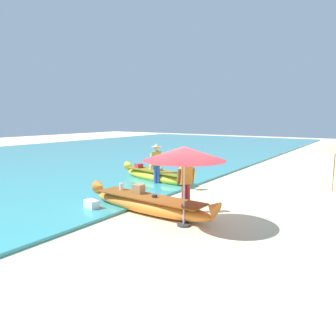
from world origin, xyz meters
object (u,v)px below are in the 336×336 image
boat_orange_foreground (149,204)px  patio_umbrella_large (184,154)px  person_tourist_customer (186,182)px  cooler_box (92,205)px  boat_yellow_midground (156,176)px  person_vendor_hatted (157,161)px

boat_orange_foreground → patio_umbrella_large: size_ratio=2.19×
person_tourist_customer → cooler_box: 3.06m
patio_umbrella_large → person_tourist_customer: bearing=118.3°
boat_yellow_midground → person_tourist_customer: bearing=-42.8°
person_tourist_customer → cooler_box: bearing=-147.8°
patio_umbrella_large → boat_orange_foreground: bearing=165.5°
person_vendor_hatted → patio_umbrella_large: (3.65, -3.82, 0.93)m
boat_orange_foreground → person_vendor_hatted: (-2.17, 3.44, 0.75)m
boat_yellow_midground → cooler_box: size_ratio=8.80×
boat_yellow_midground → cooler_box: bearing=-78.9°
person_tourist_customer → cooler_box: size_ratio=3.41×
person_vendor_hatted → person_tourist_customer: person_vendor_hatted is taller
cooler_box → boat_orange_foreground: bearing=36.9°
boat_orange_foreground → boat_yellow_midground: boat_yellow_midground is taller
boat_yellow_midground → person_vendor_hatted: (0.41, -0.52, 0.74)m
boat_yellow_midground → person_tourist_customer: 4.72m
boat_yellow_midground → person_vendor_hatted: bearing=-51.9°
boat_yellow_midground → patio_umbrella_large: size_ratio=1.98×
boat_yellow_midground → cooler_box: (0.93, -4.75, -0.13)m
boat_orange_foreground → patio_umbrella_large: bearing=-14.5°
person_vendor_hatted → cooler_box: size_ratio=3.64×
person_vendor_hatted → person_tourist_customer: 4.02m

